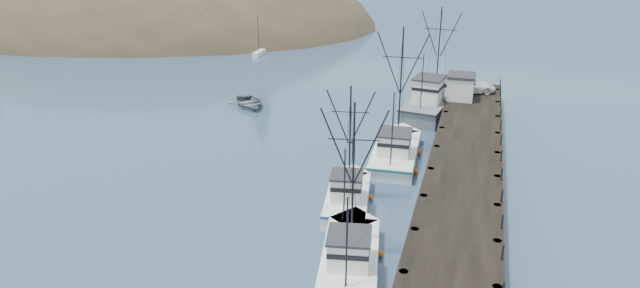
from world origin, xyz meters
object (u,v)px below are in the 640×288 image
at_px(trawler_near, 350,256).
at_px(motorboat, 249,106).
at_px(trawler_mid, 348,196).
at_px(pier, 466,152).
at_px(trawler_far, 396,150).
at_px(work_vessel, 432,101).
at_px(pier_shed, 461,86).
at_px(pickup_truck, 471,86).

xyz_separation_m(trawler_near, motorboat, (-19.23, 29.06, -0.82)).
relative_size(trawler_near, trawler_mid, 1.14).
height_order(pier, trawler_far, trawler_far).
distance_m(pier, work_vessel, 16.21).
xyz_separation_m(pier, trawler_mid, (-8.46, -9.38, -0.87)).
bearing_deg(pier_shed, pickup_truck, 70.67).
relative_size(trawler_mid, motorboat, 1.66).
bearing_deg(pickup_truck, motorboat, 90.13).
bearing_deg(work_vessel, motorboat, -169.20).
relative_size(work_vessel, motorboat, 2.43).
xyz_separation_m(trawler_mid, pickup_truck, (8.02, 27.38, 1.95)).
relative_size(trawler_far, work_vessel, 0.87).
relative_size(pier, motorboat, 7.48).
bearing_deg(pier, pickup_truck, 91.39).
xyz_separation_m(trawler_far, pier_shed, (4.83, 14.17, 2.60)).
relative_size(pier_shed, pickup_truck, 0.58).
bearing_deg(work_vessel, pier, -73.60).
relative_size(pier, trawler_mid, 4.50).
distance_m(trawler_near, pier_shed, 32.95).
xyz_separation_m(pier_shed, motorboat, (-24.06, -3.42, -3.42)).
relative_size(trawler_far, pickup_truck, 2.25).
bearing_deg(trawler_mid, motorboat, 129.27).
xyz_separation_m(work_vessel, pickup_truck, (4.14, 2.45, 1.54)).
relative_size(trawler_mid, pickup_truck, 1.78).
relative_size(trawler_mid, trawler_far, 0.79).
bearing_deg(trawler_near, trawler_mid, 104.63).
height_order(work_vessel, pier_shed, work_vessel).
xyz_separation_m(trawler_mid, trawler_far, (2.12, 10.18, 0.00)).
height_order(pier, work_vessel, work_vessel).
height_order(trawler_mid, pier_shed, trawler_mid).
height_order(trawler_far, motorboat, trawler_far).
bearing_deg(trawler_near, pier, 70.13).
relative_size(trawler_far, motorboat, 2.11).
relative_size(trawler_near, trawler_far, 0.90).
bearing_deg(pier, motorboat, 155.69).
xyz_separation_m(work_vessel, pier_shed, (3.08, -0.58, 2.19)).
bearing_deg(work_vessel, trawler_mid, -98.85).
distance_m(pier_shed, pickup_truck, 3.28).
height_order(trawler_near, work_vessel, work_vessel).
bearing_deg(trawler_far, trawler_mid, -101.79).
bearing_deg(trawler_far, pier, -7.17).
height_order(trawler_near, motorboat, trawler_near).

